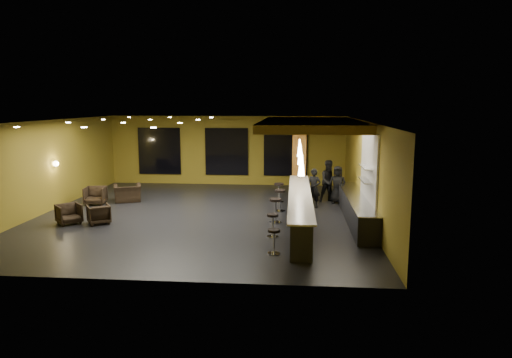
# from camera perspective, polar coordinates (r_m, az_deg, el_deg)

# --- Properties ---
(floor) EXTENTS (12.00, 13.00, 0.10)m
(floor) POSITION_cam_1_polar(r_m,az_deg,el_deg) (17.35, -6.76, -4.58)
(floor) COLOR black
(floor) RESTS_ON ground
(ceiling) EXTENTS (12.00, 13.00, 0.10)m
(ceiling) POSITION_cam_1_polar(r_m,az_deg,el_deg) (16.85, -7.00, 7.38)
(ceiling) COLOR black
(wall_back) EXTENTS (12.00, 0.10, 3.50)m
(wall_back) POSITION_cam_1_polar(r_m,az_deg,el_deg) (23.41, -3.65, 3.59)
(wall_back) COLOR olive
(wall_back) RESTS_ON floor
(wall_front) EXTENTS (12.00, 0.10, 3.50)m
(wall_front) POSITION_cam_1_polar(r_m,az_deg,el_deg) (10.78, -13.89, -3.65)
(wall_front) COLOR olive
(wall_front) RESTS_ON floor
(wall_left) EXTENTS (0.10, 13.00, 3.50)m
(wall_left) POSITION_cam_1_polar(r_m,az_deg,el_deg) (19.16, -24.89, 1.41)
(wall_left) COLOR olive
(wall_left) RESTS_ON floor
(wall_right) EXTENTS (0.10, 13.00, 3.50)m
(wall_right) POSITION_cam_1_polar(r_m,az_deg,el_deg) (16.86, 13.70, 1.04)
(wall_right) COLOR olive
(wall_right) RESTS_ON floor
(wood_soffit) EXTENTS (3.60, 8.00, 0.28)m
(wood_soffit) POSITION_cam_1_polar(r_m,az_deg,el_deg) (17.51, 6.72, 6.84)
(wood_soffit) COLOR olive
(wood_soffit) RESTS_ON ceiling
(window_left) EXTENTS (2.20, 0.06, 2.40)m
(window_left) POSITION_cam_1_polar(r_m,az_deg,el_deg) (24.07, -11.97, 3.44)
(window_left) COLOR black
(window_left) RESTS_ON wall_back
(window_center) EXTENTS (2.20, 0.06, 2.40)m
(window_center) POSITION_cam_1_polar(r_m,az_deg,el_deg) (23.31, -3.69, 3.44)
(window_center) COLOR black
(window_center) RESTS_ON wall_back
(window_right) EXTENTS (2.20, 0.06, 2.40)m
(window_right) POSITION_cam_1_polar(r_m,az_deg,el_deg) (23.06, 3.72, 3.37)
(window_right) COLOR black
(window_right) RESTS_ON wall_back
(tile_backsplash) EXTENTS (0.06, 3.20, 2.40)m
(tile_backsplash) POSITION_cam_1_polar(r_m,az_deg,el_deg) (15.84, 13.97, 1.41)
(tile_backsplash) COLOR white
(tile_backsplash) RESTS_ON wall_right
(bar_counter) EXTENTS (0.60, 8.00, 1.00)m
(bar_counter) POSITION_cam_1_polar(r_m,az_deg,el_deg) (15.91, 5.49, -3.81)
(bar_counter) COLOR black
(bar_counter) RESTS_ON floor
(bar_top) EXTENTS (0.78, 8.10, 0.05)m
(bar_top) POSITION_cam_1_polar(r_m,az_deg,el_deg) (15.80, 5.52, -1.96)
(bar_top) COLOR silver
(bar_top) RESTS_ON bar_counter
(prep_counter) EXTENTS (0.70, 6.00, 0.86)m
(prep_counter) POSITION_cam_1_polar(r_m,az_deg,el_deg) (16.56, 12.42, -3.71)
(prep_counter) COLOR black
(prep_counter) RESTS_ON floor
(prep_top) EXTENTS (0.72, 6.00, 0.03)m
(prep_top) POSITION_cam_1_polar(r_m,az_deg,el_deg) (16.46, 12.47, -2.17)
(prep_top) COLOR silver
(prep_top) RESTS_ON prep_counter
(wall_shelf_lower) EXTENTS (0.30, 1.50, 0.03)m
(wall_shelf_lower) POSITION_cam_1_polar(r_m,az_deg,el_deg) (15.68, 13.52, -0.13)
(wall_shelf_lower) COLOR silver
(wall_shelf_lower) RESTS_ON wall_right
(wall_shelf_upper) EXTENTS (0.30, 1.50, 0.03)m
(wall_shelf_upper) POSITION_cam_1_polar(r_m,az_deg,el_deg) (15.61, 13.58, 1.50)
(wall_shelf_upper) COLOR silver
(wall_shelf_upper) RESTS_ON wall_right
(column) EXTENTS (0.60, 0.60, 3.50)m
(column) POSITION_cam_1_polar(r_m,az_deg,el_deg) (20.23, 5.41, 2.64)
(column) COLOR brown
(column) RESTS_ON floor
(wall_sconce) EXTENTS (0.22, 0.22, 0.22)m
(wall_sconce) POSITION_cam_1_polar(r_m,az_deg,el_deg) (19.51, -23.75, 1.77)
(wall_sconce) COLOR #FFE5B2
(wall_sconce) RESTS_ON wall_left
(pendant_0) EXTENTS (0.20, 0.20, 0.70)m
(pendant_0) POSITION_cam_1_polar(r_m,az_deg,el_deg) (13.60, 5.70, 1.85)
(pendant_0) COLOR white
(pendant_0) RESTS_ON wood_soffit
(pendant_1) EXTENTS (0.20, 0.20, 0.70)m
(pendant_1) POSITION_cam_1_polar(r_m,az_deg,el_deg) (16.09, 5.58, 3.02)
(pendant_1) COLOR white
(pendant_1) RESTS_ON wood_soffit
(pendant_2) EXTENTS (0.20, 0.20, 0.70)m
(pendant_2) POSITION_cam_1_polar(r_m,az_deg,el_deg) (18.57, 5.48, 3.89)
(pendant_2) COLOR white
(pendant_2) RESTS_ON wood_soffit
(staff_a) EXTENTS (0.68, 0.58, 1.57)m
(staff_a) POSITION_cam_1_polar(r_m,az_deg,el_deg) (18.35, 7.24, -1.15)
(staff_a) COLOR black
(staff_a) RESTS_ON floor
(staff_b) EXTENTS (1.01, 0.87, 1.78)m
(staff_b) POSITION_cam_1_polar(r_m,az_deg,el_deg) (19.44, 9.16, -0.28)
(staff_b) COLOR black
(staff_b) RESTS_ON floor
(staff_c) EXTENTS (0.82, 0.59, 1.57)m
(staff_c) POSITION_cam_1_polar(r_m,az_deg,el_deg) (19.29, 10.15, -0.71)
(staff_c) COLOR black
(staff_c) RESTS_ON floor
(armchair_a) EXTENTS (1.06, 1.06, 0.69)m
(armchair_a) POSITION_cam_1_polar(r_m,az_deg,el_deg) (17.14, -22.34, -4.05)
(armchair_a) COLOR black
(armchair_a) RESTS_ON floor
(armchair_b) EXTENTS (1.00, 1.01, 0.67)m
(armchair_b) POSITION_cam_1_polar(r_m,az_deg,el_deg) (16.79, -19.06, -4.17)
(armchair_b) COLOR black
(armchair_b) RESTS_ON floor
(armchair_c) EXTENTS (0.91, 0.93, 0.75)m
(armchair_c) POSITION_cam_1_polar(r_m,az_deg,el_deg) (19.95, -19.44, -1.97)
(armchair_c) COLOR black
(armchair_c) RESTS_ON floor
(armchair_d) EXTENTS (1.39, 1.31, 0.72)m
(armchair_d) POSITION_cam_1_polar(r_m,az_deg,el_deg) (20.16, -15.76, -1.71)
(armchair_d) COLOR black
(armchair_d) RESTS_ON floor
(bar_stool_0) EXTENTS (0.36, 0.36, 0.71)m
(bar_stool_0) POSITION_cam_1_polar(r_m,az_deg,el_deg) (12.71, 2.25, -7.41)
(bar_stool_0) COLOR silver
(bar_stool_0) RESTS_ON floor
(bar_stool_1) EXTENTS (0.38, 0.38, 0.74)m
(bar_stool_1) POSITION_cam_1_polar(r_m,az_deg,el_deg) (14.27, 2.10, -5.43)
(bar_stool_1) COLOR silver
(bar_stool_1) RESTS_ON floor
(bar_stool_2) EXTENTS (0.44, 0.44, 0.86)m
(bar_stool_2) POSITION_cam_1_polar(r_m,az_deg,el_deg) (15.93, 2.45, -3.56)
(bar_stool_2) COLOR silver
(bar_stool_2) RESTS_ON floor
(bar_stool_3) EXTENTS (0.43, 0.43, 0.86)m
(bar_stool_3) POSITION_cam_1_polar(r_m,az_deg,el_deg) (17.59, 3.01, -2.33)
(bar_stool_3) COLOR silver
(bar_stool_3) RESTS_ON floor
(bar_stool_4) EXTENTS (0.41, 0.41, 0.82)m
(bar_stool_4) POSITION_cam_1_polar(r_m,az_deg,el_deg) (19.21, 2.88, -1.40)
(bar_stool_4) COLOR silver
(bar_stool_4) RESTS_ON floor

